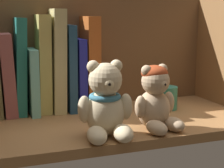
# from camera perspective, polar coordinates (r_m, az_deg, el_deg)

# --- Properties ---
(shelf_board) EXTENTS (0.64, 0.32, 0.02)m
(shelf_board) POSITION_cam_1_polar(r_m,az_deg,el_deg) (0.85, -0.16, -6.16)
(shelf_board) COLOR olive
(shelf_board) RESTS_ON ground
(shelf_back_panel) EXTENTS (0.67, 0.01, 0.30)m
(shelf_back_panel) POSITION_cam_1_polar(r_m,az_deg,el_deg) (0.98, -3.44, 4.44)
(shelf_back_panel) COLOR brown
(shelf_back_panel) RESTS_ON ground
(book_3) EXTENTS (0.04, 0.11, 0.19)m
(book_3) POSITION_cam_1_polar(r_m,az_deg,el_deg) (0.91, -15.89, 1.45)
(book_3) COLOR #945151
(book_3) RESTS_ON shelf_board
(book_4) EXTENTS (0.03, 0.10, 0.23)m
(book_4) POSITION_cam_1_polar(r_m,az_deg,el_deg) (0.91, -14.06, 2.68)
(book_4) COLOR #217369
(book_4) RESTS_ON shelf_board
(book_5) EXTENTS (0.02, 0.14, 0.16)m
(book_5) POSITION_cam_1_polar(r_m,az_deg,el_deg) (0.92, -12.34, 0.55)
(book_5) COLOR #6FB8AF
(book_5) RESTS_ON shelf_board
(book_6) EXTENTS (0.03, 0.09, 0.24)m
(book_6) POSITION_cam_1_polar(r_m,az_deg,el_deg) (0.92, -10.65, 3.10)
(book_6) COLOR tan
(book_6) RESTS_ON shelf_board
(book_7) EXTENTS (0.03, 0.11, 0.25)m
(book_7) POSITION_cam_1_polar(r_m,az_deg,el_deg) (0.92, -8.61, 3.61)
(book_7) COLOR tan
(book_7) RESTS_ON shelf_board
(book_8) EXTENTS (0.02, 0.12, 0.21)m
(book_8) POSITION_cam_1_polar(r_m,az_deg,el_deg) (0.93, -6.83, 2.55)
(book_8) COLOR navy
(book_8) RESTS_ON shelf_board
(book_9) EXTENTS (0.02, 0.12, 0.18)m
(book_9) POSITION_cam_1_polar(r_m,az_deg,el_deg) (0.94, -5.37, 1.62)
(book_9) COLOR #1F249B
(book_9) RESTS_ON shelf_board
(book_10) EXTENTS (0.03, 0.12, 0.23)m
(book_10) POSITION_cam_1_polar(r_m,az_deg,el_deg) (0.94, -3.64, 3.33)
(book_10) COLOR #AB5220
(book_10) RESTS_ON shelf_board
(teddy_bear_larger) EXTENTS (0.11, 0.11, 0.15)m
(teddy_bear_larger) POSITION_cam_1_polar(r_m,az_deg,el_deg) (0.71, -0.97, -3.22)
(teddy_bear_larger) COLOR beige
(teddy_bear_larger) RESTS_ON shelf_board
(teddy_bear_smaller) EXTENTS (0.10, 0.11, 0.14)m
(teddy_bear_smaller) POSITION_cam_1_polar(r_m,az_deg,el_deg) (0.77, 6.77, -2.30)
(teddy_bear_smaller) COLOR tan
(teddy_bear_smaller) RESTS_ON shelf_board
(pillar_candle) EXTENTS (0.05, 0.05, 0.06)m
(pillar_candle) POSITION_cam_1_polar(r_m,az_deg,el_deg) (0.94, 8.47, -2.13)
(pillar_candle) COLOR #2D7A66
(pillar_candle) RESTS_ON shelf_board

